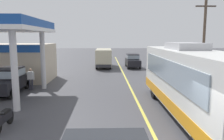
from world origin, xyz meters
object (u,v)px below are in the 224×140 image
object	(u,v)px
car_trailing_behind_bus	(133,60)
motorcycle_parked_forecourt	(4,119)
coach_bus_main	(191,82)
minibus_opposing_lane	(104,56)
car_at_pump	(8,79)
pedestrian_near_pump	(31,78)

from	to	relation	value
car_trailing_behind_bus	motorcycle_parked_forecourt	bearing A→B (deg)	-111.83
motorcycle_parked_forecourt	car_trailing_behind_bus	bearing A→B (deg)	68.17
motorcycle_parked_forecourt	car_trailing_behind_bus	size ratio (longest dim) A/B	0.43
coach_bus_main	minibus_opposing_lane	xyz separation A→B (m)	(-4.59, 19.04, -0.25)
car_at_pump	pedestrian_near_pump	world-z (taller)	car_at_pump
car_at_pump	minibus_opposing_lane	distance (m)	15.63
motorcycle_parked_forecourt	car_trailing_behind_bus	world-z (taller)	car_trailing_behind_bus
coach_bus_main	minibus_opposing_lane	distance (m)	19.59
coach_bus_main	car_at_pump	bearing A→B (deg)	156.43
pedestrian_near_pump	car_trailing_behind_bus	size ratio (longest dim) A/B	0.40
minibus_opposing_lane	pedestrian_near_pump	distance (m)	14.22
coach_bus_main	car_trailing_behind_bus	xyz separation A→B (m)	(-0.72, 18.56, -0.71)
car_at_pump	pedestrian_near_pump	xyz separation A→B (m)	(1.24, 1.00, -0.08)
pedestrian_near_pump	car_trailing_behind_bus	xyz separation A→B (m)	(9.29, 12.65, 0.08)
coach_bus_main	minibus_opposing_lane	size ratio (longest dim) A/B	1.80
coach_bus_main	car_at_pump	xyz separation A→B (m)	(-11.25, 4.91, -0.71)
car_at_pump	minibus_opposing_lane	world-z (taller)	minibus_opposing_lane
car_trailing_behind_bus	minibus_opposing_lane	bearing A→B (deg)	172.83
pedestrian_near_pump	motorcycle_parked_forecourt	bearing A→B (deg)	-80.26
minibus_opposing_lane	pedestrian_near_pump	world-z (taller)	minibus_opposing_lane
motorcycle_parked_forecourt	pedestrian_near_pump	xyz separation A→B (m)	(-1.27, 7.38, 0.49)
minibus_opposing_lane	motorcycle_parked_forecourt	distance (m)	20.96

